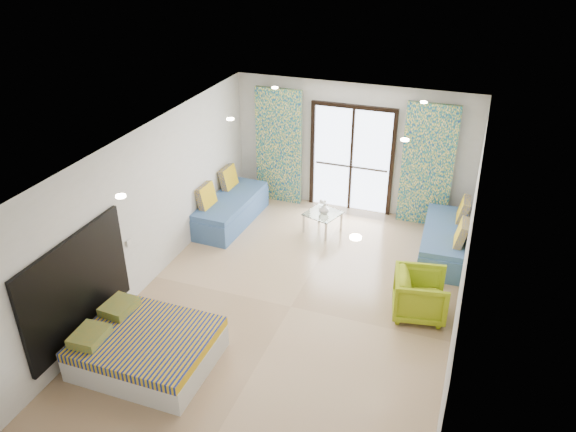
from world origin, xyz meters
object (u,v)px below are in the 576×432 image
(bed, at_px, (146,347))
(daybed_left, at_px, (230,209))
(coffee_table, at_px, (323,215))
(armchair, at_px, (421,293))
(daybed_right, at_px, (445,240))

(bed, bearing_deg, daybed_left, 98.85)
(daybed_left, bearing_deg, coffee_table, 10.59)
(bed, xyz_separation_m, armchair, (3.42, 2.39, 0.15))
(daybed_left, height_order, coffee_table, daybed_left)
(bed, distance_m, daybed_left, 4.18)
(coffee_table, relative_size, armchair, 0.95)
(daybed_left, distance_m, armchair, 4.42)
(daybed_right, relative_size, armchair, 2.45)
(coffee_table, height_order, armchair, armchair)
(daybed_right, distance_m, coffee_table, 2.36)
(daybed_left, distance_m, coffee_table, 1.90)
(armchair, bearing_deg, daybed_right, -15.11)
(coffee_table, xyz_separation_m, armchair, (2.19, -2.03, 0.05))
(daybed_left, height_order, daybed_right, daybed_left)
(coffee_table, bearing_deg, armchair, -42.83)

